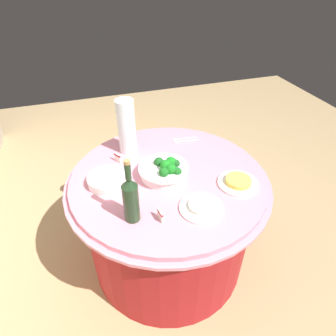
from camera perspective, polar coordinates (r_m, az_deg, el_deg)
name	(u,v)px	position (r m, az deg, el deg)	size (l,w,h in m)	color
ground_plane	(168,255)	(2.15, 0.00, -17.05)	(6.00, 6.00, 0.00)	tan
buffet_table	(168,219)	(1.86, 0.00, -10.26)	(1.16, 1.16, 0.74)	maroon
broccoli_bowl	(165,170)	(1.57, -0.61, -0.50)	(0.28, 0.28, 0.12)	white
plate_stack	(107,180)	(1.57, -12.09, -2.35)	(0.21, 0.21, 0.05)	white
wine_bottle	(131,198)	(1.28, -7.49, -6.03)	(0.07, 0.07, 0.34)	#203920
decorative_fruit_vase	(127,129)	(1.75, -8.27, 7.73)	(0.11, 0.11, 0.34)	silver
serving_tongs	(184,140)	(1.91, 3.30, 5.62)	(0.06, 0.17, 0.01)	silver
food_plate_fried_egg	(238,182)	(1.58, 13.88, -2.77)	(0.22, 0.22, 0.04)	white
food_plate_rice	(202,207)	(1.41, 6.75, -7.78)	(0.22, 0.22, 0.03)	white
label_placard_front	(160,215)	(1.34, -1.57, -9.39)	(0.05, 0.01, 0.05)	white
label_placard_mid	(117,157)	(1.72, -10.13, 2.13)	(0.05, 0.03, 0.05)	white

